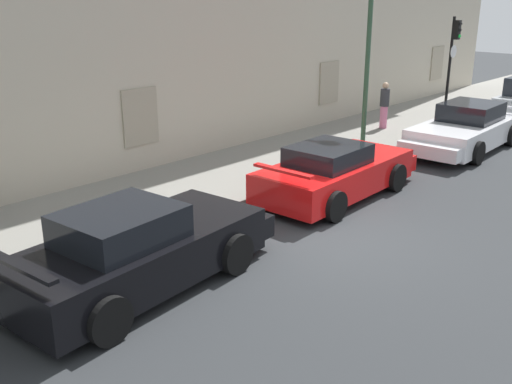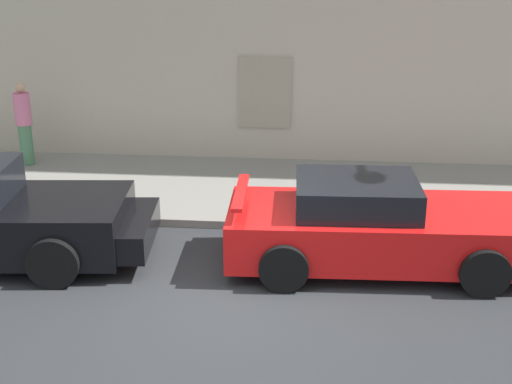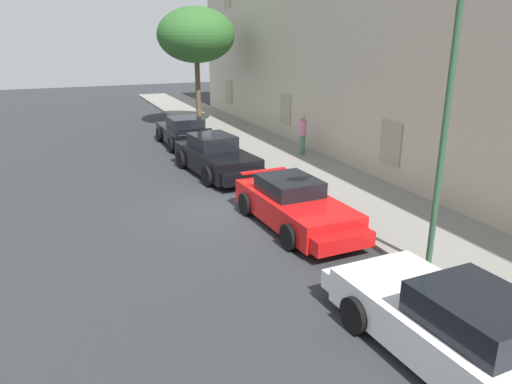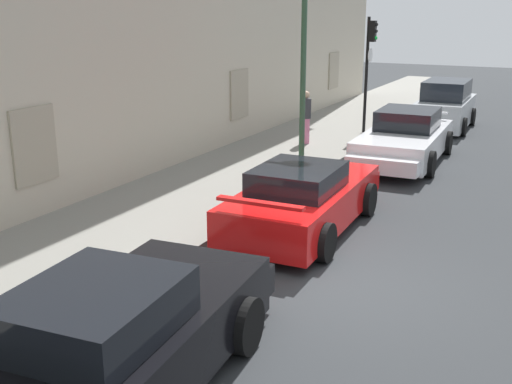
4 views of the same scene
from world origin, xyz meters
name	(u,v)px [view 1 (image 1 of 4)]	position (x,y,z in m)	size (l,w,h in m)	color
ground_plane	(331,236)	(0.00, 0.00, 0.00)	(80.00, 80.00, 0.00)	#2B2D30
sidewalk	(188,187)	(0.00, 4.42, 0.07)	(60.00, 3.71, 0.14)	gray
sportscar_yellow_flank	(146,249)	(-3.80, 1.08, 0.66)	(5.05, 2.38, 1.49)	black
sportscar_white_middle	(339,171)	(2.21, 1.41, 0.60)	(4.86, 2.16, 1.34)	red
sportscar_tail_end	(463,131)	(8.38, 1.09, 0.63)	(5.14, 2.32, 1.43)	white
traffic_light	(453,51)	(11.48, 3.11, 2.69)	(0.44, 0.36, 3.75)	black
pedestrian_admiring	(384,105)	(8.94, 4.25, 0.97)	(0.40, 0.40, 1.61)	pink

